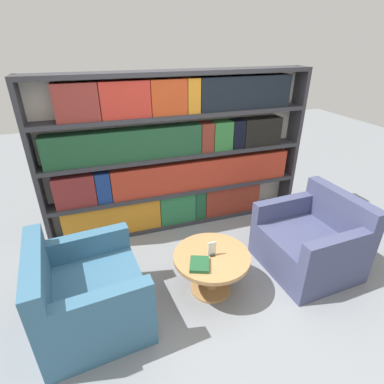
{
  "coord_description": "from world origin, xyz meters",
  "views": [
    {
      "loc": [
        -1.01,
        -2.03,
        2.27
      ],
      "look_at": [
        -0.09,
        0.63,
        0.83
      ],
      "focal_mm": 28.0,
      "sensor_mm": 36.0,
      "label": 1
    }
  ],
  "objects": [
    {
      "name": "ground_plane",
      "position": [
        0.0,
        0.0,
        0.0
      ],
      "size": [
        14.0,
        14.0,
        0.0
      ],
      "primitive_type": "plane",
      "color": "gray"
    },
    {
      "name": "bookshelf",
      "position": [
        -0.03,
        1.38,
        0.97
      ],
      "size": [
        3.34,
        0.3,
        1.97
      ],
      "color": "silver",
      "rests_on": "ground_plane"
    },
    {
      "name": "coffee_table",
      "position": [
        -0.09,
        0.05,
        0.31
      ],
      "size": [
        0.74,
        0.74,
        0.43
      ],
      "color": "#AD7F4C",
      "rests_on": "ground_plane"
    },
    {
      "name": "armchair_left",
      "position": [
        -1.25,
        0.04,
        0.3
      ],
      "size": [
        0.95,
        1.0,
        0.84
      ],
      "rotation": [
        0.0,
        0.0,
        1.66
      ],
      "color": "#386684",
      "rests_on": "ground_plane"
    },
    {
      "name": "stray_book",
      "position": [
        -0.26,
        -0.05,
        0.45
      ],
      "size": [
        0.24,
        0.26,
        0.03
      ],
      "color": "#1E512D",
      "rests_on": "coffee_table"
    },
    {
      "name": "armchair_right",
      "position": [
        1.06,
        0.04,
        0.3
      ],
      "size": [
        0.91,
        0.96,
        0.84
      ],
      "rotation": [
        0.0,
        0.0,
        -1.53
      ],
      "color": "#42476B",
      "rests_on": "ground_plane"
    },
    {
      "name": "table_sign",
      "position": [
        -0.09,
        0.05,
        0.49
      ],
      "size": [
        0.08,
        0.06,
        0.15
      ],
      "color": "black",
      "rests_on": "coffee_table"
    }
  ]
}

